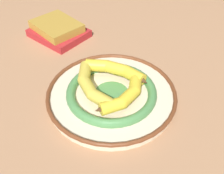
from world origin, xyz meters
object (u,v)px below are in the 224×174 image
(banana_a, at_px, (117,70))
(banana_c, at_px, (125,96))
(banana_b, at_px, (90,85))
(book_stack, at_px, (58,30))
(decorative_bowl, at_px, (112,94))

(banana_a, distance_m, banana_c, 0.10)
(banana_b, bearing_deg, book_stack, 177.38)
(decorative_bowl, relative_size, banana_c, 1.98)
(banana_c, bearing_deg, banana_a, 48.74)
(decorative_bowl, xyz_separation_m, book_stack, (0.33, -0.15, 0.01))
(decorative_bowl, height_order, banana_c, banana_c)
(banana_c, bearing_deg, decorative_bowl, 72.26)
(banana_a, bearing_deg, book_stack, -28.71)
(banana_a, relative_size, banana_b, 1.09)
(banana_a, xyz_separation_m, banana_c, (-0.07, 0.07, -0.00))
(decorative_bowl, distance_m, banana_c, 0.06)
(banana_b, bearing_deg, banana_c, 39.56)
(decorative_bowl, height_order, book_stack, book_stack)
(banana_c, bearing_deg, banana_b, 103.27)
(banana_b, bearing_deg, decorative_bowl, 70.72)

